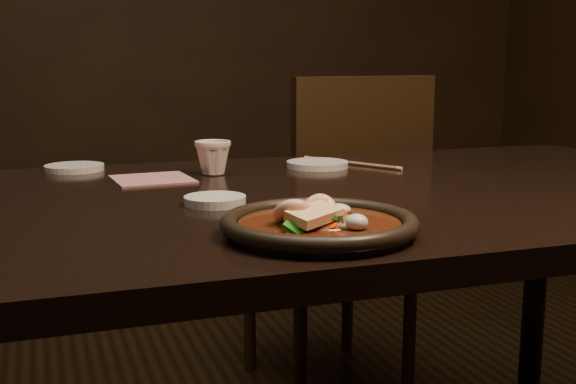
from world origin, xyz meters
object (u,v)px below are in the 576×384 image
object	(u,v)px
table	(346,231)
chair	(340,225)
plate	(319,225)
tea_cup	(213,156)

from	to	relation	value
table	chair	bearing A→B (deg)	67.22
plate	table	bearing A→B (deg)	60.16
table	tea_cup	size ratio (longest dim) A/B	21.95
table	tea_cup	xyz separation A→B (m)	(-0.18, 0.24, 0.11)
table	plate	distance (m)	0.36
table	plate	xyz separation A→B (m)	(-0.17, -0.30, 0.09)
tea_cup	chair	bearing A→B (deg)	43.79
plate	tea_cup	distance (m)	0.54
chair	tea_cup	xyz separation A→B (m)	(-0.48, -0.46, 0.28)
table	chair	distance (m)	0.78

